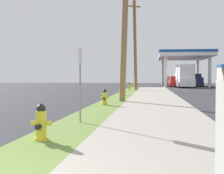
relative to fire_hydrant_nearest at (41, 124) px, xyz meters
The scene contains 13 objects.
fire_hydrant_nearest is the anchor object (origin of this frame).
fire_hydrant_second 8.57m from the fire_hydrant_nearest, 89.43° to the left, with size 0.42×0.38×0.74m.
fire_hydrant_third 17.05m from the fire_hydrant_nearest, 89.60° to the left, with size 0.42×0.37×0.74m.
fire_hydrant_fourth 26.11m from the fire_hydrant_nearest, 89.82° to the left, with size 0.42×0.37×0.74m.
fire_hydrant_fifth 35.60m from the fire_hydrant_nearest, 89.76° to the left, with size 0.42×0.38×0.74m.
utility_pole_midground 12.06m from the fire_hydrant_nearest, 85.54° to the left, with size 1.19×0.95×10.39m.
utility_pole_background 27.64m from the fire_hydrant_nearest, 88.80° to the left, with size 1.30×0.74×9.16m.
street_sign_post 2.98m from the fire_hydrant_nearest, 85.49° to the left, with size 0.05×0.36×2.12m.
car_red_by_near_pump 42.73m from the fire_hydrant_nearest, 82.21° to the left, with size 2.08×4.56×1.57m.
car_tan_by_far_pump 53.12m from the fire_hydrant_nearest, 84.12° to the left, with size 2.08×4.56×1.57m.
truck_white_at_forecourt 39.66m from the fire_hydrant_nearest, 80.21° to the left, with size 2.42×6.49×3.11m.
truck_navy_on_apron 46.59m from the fire_hydrant_nearest, 78.72° to the left, with size 2.41×5.51×1.97m.
truck_black_at_far_bay 50.24m from the fire_hydrant_nearest, 80.24° to the left, with size 2.19×5.43×1.97m.
Camera 1 is at (2.74, -2.69, 1.40)m, focal length 52.31 mm.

